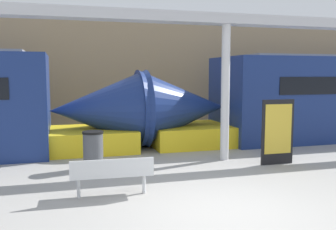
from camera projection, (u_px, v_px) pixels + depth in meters
ground_plane at (224, 212)px, 6.79m from camera, size 60.00×60.00×0.00m
station_wall at (128, 74)px, 16.20m from camera, size 56.00×0.20×5.00m
bench_near at (112, 173)px, 7.58m from camera, size 1.69×0.51×0.80m
trash_bin at (93, 150)px, 9.78m from camera, size 0.55×0.55×1.00m
poster_board at (278, 132)px, 10.28m from camera, size 0.96×0.07×1.80m
support_column_near at (225, 93)px, 10.76m from camera, size 0.25×0.25×3.88m
canopy_beam at (226, 20)px, 10.53m from camera, size 28.00×0.60×0.28m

